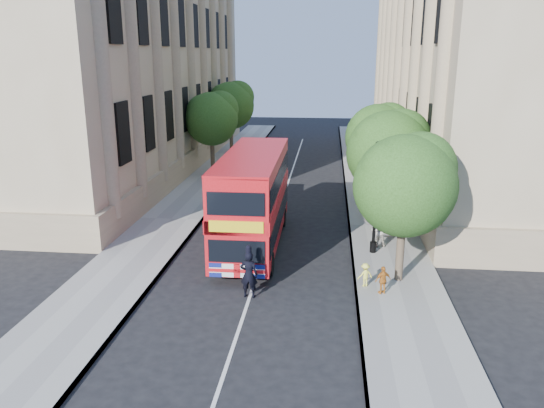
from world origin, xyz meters
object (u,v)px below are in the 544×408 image
(police_constable, at_px, (249,275))
(woman_pedestrian, at_px, (378,231))
(box_van, at_px, (236,191))
(double_decker_bus, at_px, (253,197))
(lamp_post, at_px, (376,202))

(police_constable, distance_m, woman_pedestrian, 7.85)
(police_constable, height_order, woman_pedestrian, police_constable)
(box_van, bearing_deg, woman_pedestrian, -34.13)
(box_van, relative_size, police_constable, 2.64)
(box_van, bearing_deg, double_decker_bus, -72.66)
(double_decker_bus, height_order, box_van, double_decker_bus)
(double_decker_bus, relative_size, woman_pedestrian, 6.23)
(police_constable, relative_size, woman_pedestrian, 1.18)
(lamp_post, xyz_separation_m, double_decker_bus, (-5.63, 0.48, -0.06))
(double_decker_bus, height_order, woman_pedestrian, double_decker_bus)
(lamp_post, xyz_separation_m, box_van, (-7.41, 5.76, -1.17))
(box_van, distance_m, woman_pedestrian, 9.17)
(box_van, xyz_separation_m, woman_pedestrian, (7.69, -4.97, -0.45))
(box_van, height_order, woman_pedestrian, box_van)
(double_decker_bus, height_order, police_constable, double_decker_bus)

